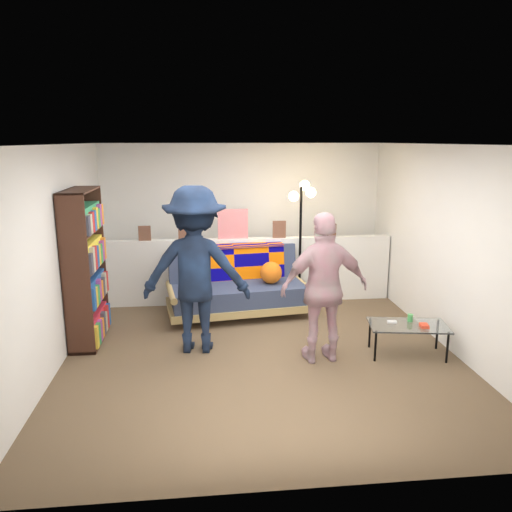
{
  "coord_description": "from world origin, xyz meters",
  "views": [
    {
      "loc": [
        -0.63,
        -5.56,
        2.45
      ],
      "look_at": [
        0.0,
        0.4,
        1.05
      ],
      "focal_mm": 35.0,
      "sensor_mm": 36.0,
      "label": 1
    }
  ],
  "objects_px": {
    "futon_sofa": "(238,287)",
    "coffee_table": "(409,327)",
    "person_right": "(324,288)",
    "person_left": "(196,270)",
    "floor_lamp": "(302,218)",
    "bookshelf": "(85,272)"
  },
  "relations": [
    {
      "from": "futon_sofa",
      "to": "person_left",
      "type": "xyz_separation_m",
      "value": [
        -0.58,
        -1.18,
        0.58
      ]
    },
    {
      "from": "coffee_table",
      "to": "person_left",
      "type": "distance_m",
      "value": 2.55
    },
    {
      "from": "floor_lamp",
      "to": "person_left",
      "type": "height_order",
      "value": "person_left"
    },
    {
      "from": "futon_sofa",
      "to": "bookshelf",
      "type": "distance_m",
      "value": 2.13
    },
    {
      "from": "person_left",
      "to": "person_right",
      "type": "height_order",
      "value": "person_left"
    },
    {
      "from": "floor_lamp",
      "to": "person_right",
      "type": "bearing_deg",
      "value": -93.83
    },
    {
      "from": "bookshelf",
      "to": "floor_lamp",
      "type": "height_order",
      "value": "bookshelf"
    },
    {
      "from": "futon_sofa",
      "to": "person_right",
      "type": "relative_size",
      "value": 1.23
    },
    {
      "from": "bookshelf",
      "to": "person_left",
      "type": "distance_m",
      "value": 1.4
    },
    {
      "from": "futon_sofa",
      "to": "bookshelf",
      "type": "relative_size",
      "value": 1.1
    },
    {
      "from": "person_left",
      "to": "person_right",
      "type": "bearing_deg",
      "value": 168.7
    },
    {
      "from": "futon_sofa",
      "to": "coffee_table",
      "type": "relative_size",
      "value": 2.18
    },
    {
      "from": "futon_sofa",
      "to": "floor_lamp",
      "type": "bearing_deg",
      "value": 20.84
    },
    {
      "from": "bookshelf",
      "to": "person_left",
      "type": "height_order",
      "value": "person_left"
    },
    {
      "from": "floor_lamp",
      "to": "person_right",
      "type": "distance_m",
      "value": 2.07
    },
    {
      "from": "coffee_table",
      "to": "person_right",
      "type": "height_order",
      "value": "person_right"
    },
    {
      "from": "coffee_table",
      "to": "floor_lamp",
      "type": "height_order",
      "value": "floor_lamp"
    },
    {
      "from": "floor_lamp",
      "to": "person_left",
      "type": "distance_m",
      "value": 2.23
    },
    {
      "from": "futon_sofa",
      "to": "person_right",
      "type": "bearing_deg",
      "value": -62.88
    },
    {
      "from": "futon_sofa",
      "to": "person_left",
      "type": "height_order",
      "value": "person_left"
    },
    {
      "from": "futon_sofa",
      "to": "coffee_table",
      "type": "height_order",
      "value": "futon_sofa"
    },
    {
      "from": "coffee_table",
      "to": "person_right",
      "type": "relative_size",
      "value": 0.56
    }
  ]
}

